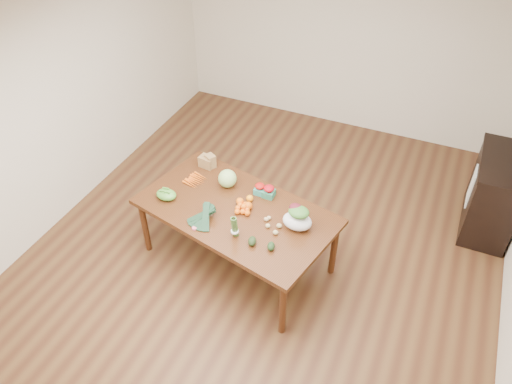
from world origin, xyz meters
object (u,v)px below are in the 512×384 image
at_px(paper_bag, 207,161).
at_px(cabbage, 227,179).
at_px(mandarin_cluster, 244,208).
at_px(dining_table, 237,236).
at_px(cabinet, 494,194).
at_px(kale_bunch, 201,217).
at_px(asparagus_bundle, 235,227).
at_px(salad_bag, 297,219).

bearing_deg(paper_bag, cabbage, -31.04).
distance_m(cabbage, mandarin_cluster, 0.45).
relative_size(dining_table, cabinet, 1.96).
distance_m(cabinet, mandarin_cluster, 2.93).
xyz_separation_m(mandarin_cluster, kale_bunch, (-0.31, -0.33, 0.03)).
xyz_separation_m(mandarin_cluster, asparagus_bundle, (0.07, -0.36, 0.08)).
bearing_deg(cabbage, paper_bag, 148.96).
distance_m(cabinet, asparagus_bundle, 3.11).
height_order(cabinet, paper_bag, cabinet).
bearing_deg(paper_bag, salad_bag, -22.52).
xyz_separation_m(dining_table, salad_bag, (0.66, 0.01, 0.49)).
xyz_separation_m(kale_bunch, asparagus_bundle, (0.38, -0.03, 0.05)).
relative_size(cabbage, kale_bunch, 0.50).
relative_size(cabinet, kale_bunch, 2.55).
distance_m(paper_bag, cabbage, 0.43).
relative_size(kale_bunch, asparagus_bundle, 1.60).
xyz_separation_m(cabinet, paper_bag, (-3.07, -1.17, 0.36)).
relative_size(cabinet, asparagus_bundle, 4.08).
relative_size(dining_table, paper_bag, 9.06).
xyz_separation_m(mandarin_cluster, salad_bag, (0.58, -0.00, 0.07)).
distance_m(dining_table, cabinet, 2.99).
bearing_deg(cabinet, kale_bunch, -142.93).
distance_m(cabbage, asparagus_bundle, 0.77).
bearing_deg(dining_table, asparagus_bundle, -53.24).
bearing_deg(mandarin_cluster, kale_bunch, -133.04).
height_order(kale_bunch, asparagus_bundle, asparagus_bundle).
bearing_deg(cabinet, cabbage, -152.78).
height_order(cabinet, salad_bag, salad_bag).
relative_size(paper_bag, kale_bunch, 0.55).
height_order(cabbage, salad_bag, salad_bag).
bearing_deg(dining_table, kale_bunch, -112.22).
height_order(cabinet, kale_bunch, cabinet).
bearing_deg(dining_table, mandarin_cluster, 19.30).
bearing_deg(mandarin_cluster, salad_bag, -0.28).
xyz_separation_m(paper_bag, asparagus_bundle, (0.77, -0.88, 0.05)).
bearing_deg(mandarin_cluster, asparagus_bundle, -78.68).
bearing_deg(cabinet, salad_bag, -136.63).
distance_m(dining_table, cabbage, 0.62).
xyz_separation_m(cabinet, kale_bunch, (-2.68, -2.03, 0.36)).
height_order(paper_bag, asparagus_bundle, asparagus_bundle).
distance_m(mandarin_cluster, asparagus_bundle, 0.37).
distance_m(kale_bunch, salad_bag, 0.95).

